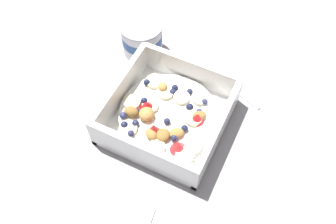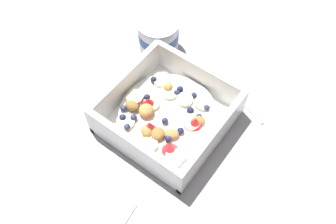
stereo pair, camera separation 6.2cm
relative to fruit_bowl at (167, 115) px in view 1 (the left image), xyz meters
The scene contains 4 objects.
ground_plane 0.03m from the fruit_bowl, 45.69° to the left, with size 2.40×2.40×0.00m, color #9E9EA3.
fruit_bowl is the anchor object (origin of this frame).
spoon 0.14m from the fruit_bowl, ahead, with size 0.08×0.17×0.01m.
yogurt_cup 0.17m from the fruit_bowl, 42.17° to the left, with size 0.08×0.08×0.07m.
Camera 1 is at (-0.31, -0.16, 0.55)m, focal length 39.32 mm.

